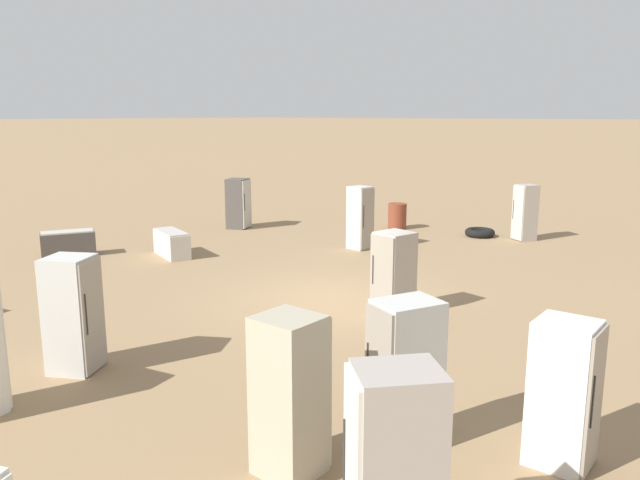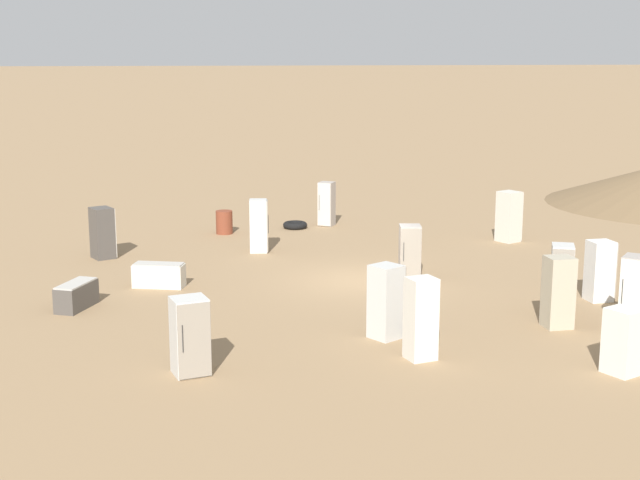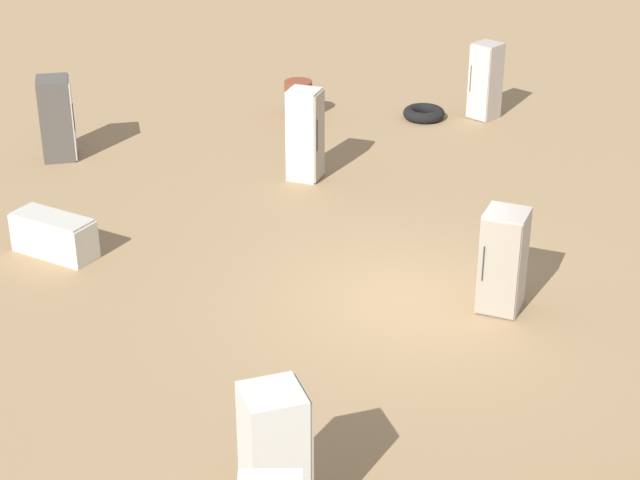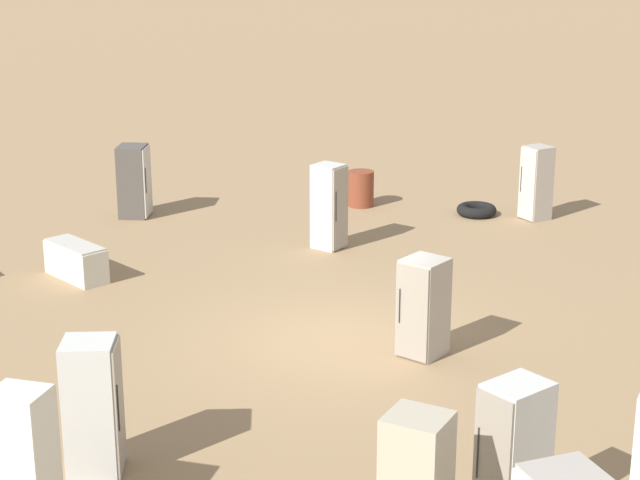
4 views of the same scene
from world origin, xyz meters
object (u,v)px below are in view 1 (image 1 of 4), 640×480
at_px(discarded_fridge_11, 405,376).
at_px(discarded_fridge_4, 172,244).
at_px(discarded_fridge_8, 73,314).
at_px(discarded_fridge_14, 290,396).
at_px(discarded_fridge_5, 393,273).
at_px(discarded_fridge_7, 564,394).
at_px(discarded_fridge_10, 68,244).
at_px(discarded_fridge_6, 360,218).
at_px(discarded_fridge_1, 525,213).
at_px(discarded_fridge_13, 238,204).
at_px(discarded_fridge_9, 394,474).
at_px(rusty_barrel, 397,216).
at_px(scrap_tire, 480,233).

bearing_deg(discarded_fridge_11, discarded_fridge_4, -0.66).
bearing_deg(discarded_fridge_8, discarded_fridge_14, 59.96).
height_order(discarded_fridge_5, discarded_fridge_14, discarded_fridge_14).
bearing_deg(discarded_fridge_4, discarded_fridge_7, 90.94).
height_order(discarded_fridge_8, discarded_fridge_10, discarded_fridge_8).
bearing_deg(discarded_fridge_6, discarded_fridge_1, 151.07).
bearing_deg(discarded_fridge_11, discarded_fridge_7, -128.63).
bearing_deg(discarded_fridge_13, discarded_fridge_7, 36.23).
bearing_deg(discarded_fridge_6, discarded_fridge_9, 45.07).
distance_m(discarded_fridge_8, discarded_fridge_9, 6.32).
distance_m(discarded_fridge_9, discarded_fridge_13, 17.37).
bearing_deg(discarded_fridge_9, rusty_barrel, -15.80).
height_order(discarded_fridge_4, scrap_tire, discarded_fridge_4).
distance_m(discarded_fridge_9, rusty_barrel, 16.99).
xyz_separation_m(discarded_fridge_1, discarded_fridge_14, (3.17, -14.59, 0.03)).
xyz_separation_m(discarded_fridge_6, discarded_fridge_7, (8.74, -8.05, -0.08)).
bearing_deg(discarded_fridge_13, discarded_fridge_6, 65.60).
xyz_separation_m(discarded_fridge_4, discarded_fridge_8, (5.45, -5.97, 0.56)).
relative_size(discarded_fridge_7, discarded_fridge_13, 0.98).
xyz_separation_m(discarded_fridge_13, rusty_barrel, (4.41, 3.47, -0.43)).
relative_size(discarded_fridge_4, discarded_fridge_14, 0.88).
bearing_deg(discarded_fridge_5, discarded_fridge_10, 19.47).
bearing_deg(scrap_tire, discarded_fridge_13, -151.08).
bearing_deg(discarded_fridge_7, discarded_fridge_13, -122.32).
xyz_separation_m(discarded_fridge_7, discarded_fridge_11, (-1.59, -0.86, 0.06)).
bearing_deg(discarded_fridge_7, rusty_barrel, -142.51).
bearing_deg(discarded_fridge_7, discarded_fridge_10, -99.92).
distance_m(discarded_fridge_6, rusty_barrel, 3.67).
relative_size(discarded_fridge_6, discarded_fridge_8, 1.02).
bearing_deg(discarded_fridge_10, discarded_fridge_9, -172.82).
xyz_separation_m(discarded_fridge_7, discarded_fridge_10, (-14.52, 1.90, -0.50)).
distance_m(discarded_fridge_9, discarded_fridge_11, 2.16).
distance_m(discarded_fridge_6, discarded_fridge_11, 11.42).
bearing_deg(discarded_fridge_4, rusty_barrel, 179.72).
bearing_deg(discarded_fridge_14, discarded_fridge_1, 102.16).
xyz_separation_m(discarded_fridge_4, discarded_fridge_6, (3.53, 4.25, 0.58)).
distance_m(discarded_fridge_4, discarded_fridge_5, 7.72).
distance_m(discarded_fridge_13, discarded_fridge_14, 15.62).
bearing_deg(scrap_tire, discarded_fridge_7, -60.71).
bearing_deg(discarded_fridge_14, discarded_fridge_13, 139.06).
distance_m(discarded_fridge_8, discarded_fridge_14, 4.54).
relative_size(discarded_fridge_10, scrap_tire, 1.60).
relative_size(discarded_fridge_10, rusty_barrel, 1.73).
height_order(discarded_fridge_4, discarded_fridge_9, discarded_fridge_9).
bearing_deg(discarded_fridge_7, scrap_tire, -153.16).
distance_m(discarded_fridge_4, discarded_fridge_14, 11.62).
xyz_separation_m(discarded_fridge_9, discarded_fridge_14, (-1.76, 0.61, -0.04)).
height_order(discarded_fridge_1, discarded_fridge_13, discarded_fridge_1).
bearing_deg(discarded_fridge_10, discarded_fridge_14, -172.70).
bearing_deg(discarded_fridge_8, discarded_fridge_4, -168.33).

